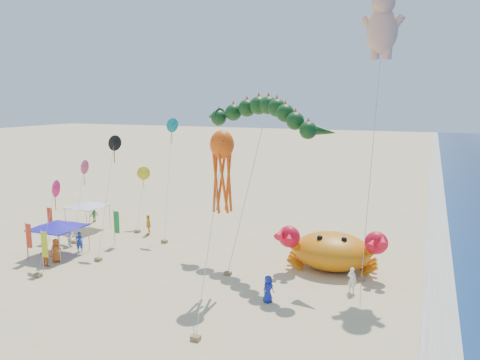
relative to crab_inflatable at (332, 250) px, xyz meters
name	(u,v)px	position (x,y,z in m)	size (l,w,h in m)	color
ground	(255,277)	(-4.63, -3.59, -1.48)	(320.00, 320.00, 0.00)	#D1B784
foam_strip	(440,305)	(7.37, -3.59, -1.48)	(320.00, 320.00, 0.00)	silver
crab_inflatable	(332,250)	(0.00, 0.00, 0.00)	(7.68, 5.44, 3.37)	orange
dragon_kite	(260,120)	(-5.67, 0.08, 9.39)	(11.91, 7.52, 12.19)	#0E3412
cherub_kite	(382,23)	(2.60, 1.72, 16.05)	(2.12, 4.27, 19.76)	#E6A48C
octopus_kite	(222,166)	(-6.06, -6.03, 6.71)	(2.65, 7.90, 10.46)	#F3520C
canopy_blue	(58,225)	(-20.98, -5.03, 0.96)	(3.86, 3.86, 2.71)	gray
canopy_white	(87,204)	(-23.88, 1.90, 0.96)	(3.45, 3.45, 2.71)	gray
feather_flags	(61,230)	(-20.74, -4.96, 0.53)	(6.72, 7.05, 3.20)	gray
beachgoers	(114,243)	(-17.13, -3.03, -0.62)	(27.97, 12.62, 1.89)	white
small_kites	(115,168)	(-19.01, -0.02, 5.03)	(8.39, 15.10, 10.74)	#EA1A65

